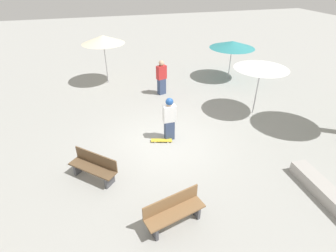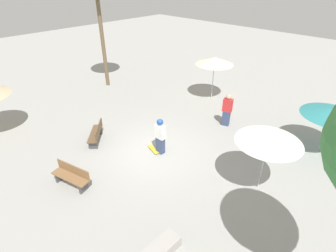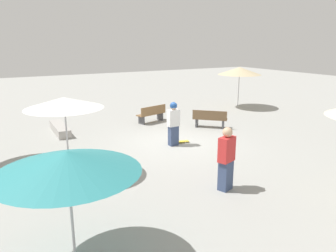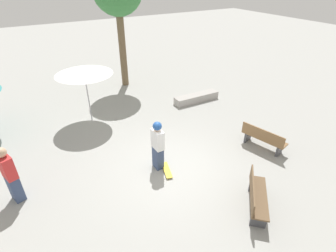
# 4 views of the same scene
# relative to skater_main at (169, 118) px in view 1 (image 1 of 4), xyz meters

# --- Properties ---
(ground_plane) EXTENTS (60.00, 60.00, 0.00)m
(ground_plane) POSITION_rel_skater_main_xyz_m (0.25, 0.23, -0.93)
(ground_plane) COLOR #9E9E99
(skater_main) EXTENTS (0.46, 0.28, 1.72)m
(skater_main) POSITION_rel_skater_main_xyz_m (0.00, 0.00, 0.00)
(skater_main) COLOR #38476B
(skater_main) RESTS_ON ground_plane
(skateboard) EXTENTS (0.82, 0.41, 0.07)m
(skateboard) POSITION_rel_skater_main_xyz_m (0.34, 0.13, -0.87)
(skateboard) COLOR gold
(skateboard) RESTS_ON ground_plane
(concrete_ledge) EXTENTS (0.56, 2.33, 0.36)m
(concrete_ledge) POSITION_rel_skater_main_xyz_m (-3.50, 4.02, -0.75)
(concrete_ledge) COLOR #A8A39E
(concrete_ledge) RESTS_ON ground_plane
(bench_near) EXTENTS (1.46, 1.42, 0.85)m
(bench_near) POSITION_rel_skater_main_xyz_m (2.85, 1.48, -0.50)
(bench_near) COLOR #47474C
(bench_near) RESTS_ON ground_plane
(bench_far) EXTENTS (1.66, 0.84, 0.85)m
(bench_far) POSITION_rel_skater_main_xyz_m (0.96, 3.80, -0.50)
(bench_far) COLOR #47474C
(bench_far) RESTS_ON ground_plane
(shade_umbrella_teal) EXTENTS (2.53, 2.53, 2.17)m
(shade_umbrella_teal) POSITION_rel_skater_main_xyz_m (-5.13, -5.21, 1.05)
(shade_umbrella_teal) COLOR #B7B7BC
(shade_umbrella_teal) RESTS_ON ground_plane
(shade_umbrella_white) EXTENTS (2.28, 2.28, 2.41)m
(shade_umbrella_white) POSITION_rel_skater_main_xyz_m (-4.26, -1.01, 1.31)
(shade_umbrella_white) COLOR #B7B7BC
(shade_umbrella_white) RESTS_ON ground_plane
(shade_umbrella_cream) EXTENTS (2.30, 2.30, 2.63)m
(shade_umbrella_cream) POSITION_rel_skater_main_xyz_m (1.82, -6.44, 1.49)
(shade_umbrella_cream) COLOR #B7B7BC
(shade_umbrella_cream) RESTS_ON ground_plane
(bystander_watching) EXTENTS (0.55, 0.41, 1.77)m
(bystander_watching) POSITION_rel_skater_main_xyz_m (-0.76, -4.13, -0.04)
(bystander_watching) COLOR #38476B
(bystander_watching) RESTS_ON ground_plane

